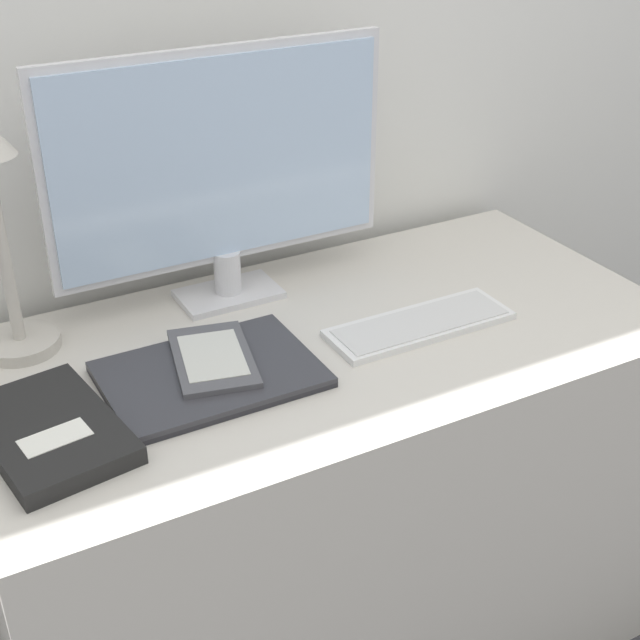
% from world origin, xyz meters
% --- Properties ---
extents(wall_back, '(3.60, 0.05, 2.40)m').
position_xyz_m(wall_back, '(0.00, 0.58, 1.20)').
color(wall_back, silver).
rests_on(wall_back, ground_plane).
extents(desk, '(1.20, 0.61, 0.74)m').
position_xyz_m(desk, '(0.00, 0.21, 0.37)').
color(desk, beige).
rests_on(desk, ground_plane).
extents(monitor, '(0.61, 0.11, 0.45)m').
position_xyz_m(monitor, '(-0.09, 0.42, 0.98)').
color(monitor, silver).
rests_on(monitor, desk).
extents(keyboard, '(0.33, 0.11, 0.01)m').
position_xyz_m(keyboard, '(0.15, 0.15, 0.75)').
color(keyboard, silver).
rests_on(keyboard, desk).
extents(laptop, '(0.33, 0.23, 0.02)m').
position_xyz_m(laptop, '(-0.22, 0.18, 0.75)').
color(laptop, '#232328').
rests_on(laptop, desk).
extents(ereader, '(0.16, 0.22, 0.01)m').
position_xyz_m(ereader, '(-0.21, 0.20, 0.76)').
color(ereader, '#4C4C51').
rests_on(ereader, laptop).
extents(notebook, '(0.20, 0.28, 0.03)m').
position_xyz_m(notebook, '(-0.48, 0.14, 0.75)').
color(notebook, black).
rests_on(notebook, desk).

